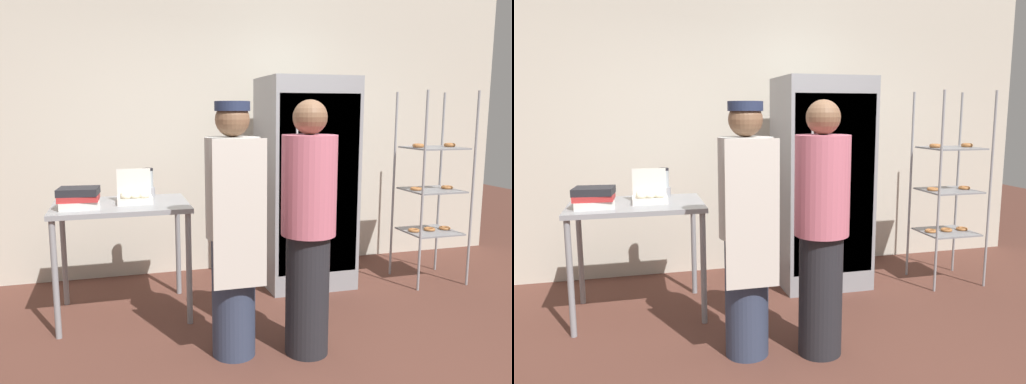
% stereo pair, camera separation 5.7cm
% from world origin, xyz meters
% --- Properties ---
extents(ground_plane, '(14.00, 14.00, 0.00)m').
position_xyz_m(ground_plane, '(0.00, 0.00, 0.00)').
color(ground_plane, brown).
extents(back_wall, '(6.40, 0.12, 2.87)m').
position_xyz_m(back_wall, '(0.00, 2.34, 1.44)').
color(back_wall, beige).
rests_on(back_wall, ground_plane).
extents(refrigerator, '(0.80, 0.72, 1.91)m').
position_xyz_m(refrigerator, '(0.67, 1.63, 0.96)').
color(refrigerator, gray).
rests_on(refrigerator, ground_plane).
extents(baking_rack, '(0.54, 0.50, 1.79)m').
position_xyz_m(baking_rack, '(1.84, 1.37, 0.88)').
color(baking_rack, '#93969B').
rests_on(baking_rack, ground_plane).
extents(prep_counter, '(1.02, 0.74, 0.90)m').
position_xyz_m(prep_counter, '(-0.99, 1.31, 0.79)').
color(prep_counter, gray).
rests_on(prep_counter, ground_plane).
extents(donut_box, '(0.27, 0.22, 0.26)m').
position_xyz_m(donut_box, '(-0.89, 1.30, 0.95)').
color(donut_box, silver).
rests_on(donut_box, prep_counter).
extents(blender_pitcher, '(0.11, 0.11, 0.24)m').
position_xyz_m(blender_pitcher, '(-0.76, 1.60, 1.00)').
color(blender_pitcher, '#99999E').
rests_on(blender_pitcher, prep_counter).
extents(binder_stack, '(0.30, 0.27, 0.15)m').
position_xyz_m(binder_stack, '(-1.29, 1.19, 0.97)').
color(binder_stack, silver).
rests_on(binder_stack, prep_counter).
extents(person_baker, '(0.35, 0.37, 1.66)m').
position_xyz_m(person_baker, '(-0.31, 0.40, 0.87)').
color(person_baker, '#333D56').
rests_on(person_baker, ground_plane).
extents(person_customer, '(0.36, 0.36, 1.68)m').
position_xyz_m(person_customer, '(0.17, 0.30, 0.86)').
color(person_customer, '#232328').
rests_on(person_customer, ground_plane).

